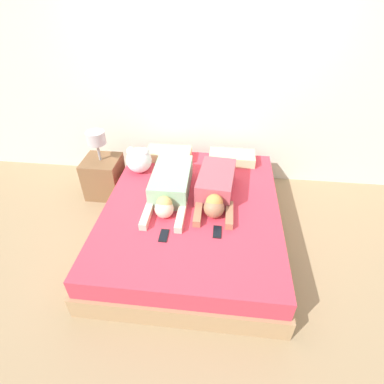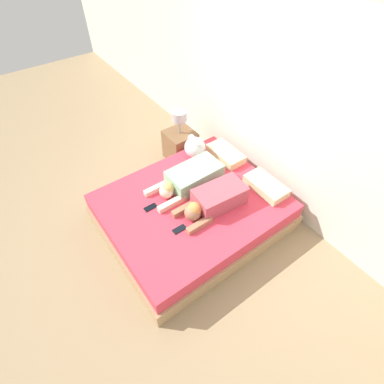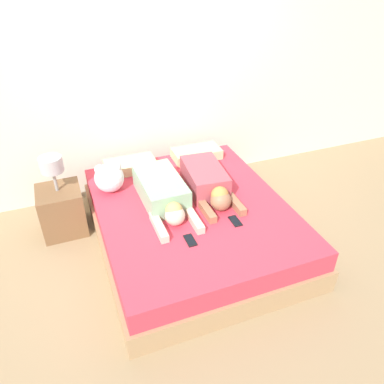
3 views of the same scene
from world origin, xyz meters
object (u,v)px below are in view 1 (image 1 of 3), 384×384
at_px(pillow_head_left, 169,154).
at_px(cell_phone_left, 164,235).
at_px(person_right, 216,187).
at_px(bed, 192,220).
at_px(person_left, 170,185).
at_px(plush_toy, 139,159).
at_px(nightstand, 104,174).
at_px(cell_phone_right, 217,232).
at_px(pillow_head_right, 232,157).

relative_size(pillow_head_left, cell_phone_left, 3.52).
bearing_deg(cell_phone_left, person_right, 55.70).
bearing_deg(cell_phone_left, bed, 67.18).
height_order(person_left, person_right, person_right).
bearing_deg(person_right, plush_toy, 156.53).
distance_m(person_right, nightstand, 1.50).
bearing_deg(cell_phone_right, person_right, 95.00).
xyz_separation_m(pillow_head_right, cell_phone_left, (-0.59, -1.34, -0.05)).
relative_size(person_left, cell_phone_left, 6.38).
distance_m(pillow_head_left, person_right, 0.95).
bearing_deg(nightstand, cell_phone_right, -34.70).
height_order(bed, pillow_head_right, pillow_head_right).
bearing_deg(pillow_head_right, cell_phone_right, -95.45).
bearing_deg(cell_phone_right, plush_toy, 135.91).
bearing_deg(pillow_head_left, person_left, -78.46).
bearing_deg(plush_toy, cell_phone_left, -65.00).
distance_m(pillow_head_left, cell_phone_right, 1.40).
height_order(plush_toy, nightstand, nightstand).
height_order(person_left, cell_phone_right, person_left).
height_order(pillow_head_left, nightstand, nightstand).
distance_m(cell_phone_right, nightstand, 1.76).
distance_m(person_left, plush_toy, 0.59).
relative_size(bed, pillow_head_left, 3.93).
xyz_separation_m(pillow_head_left, cell_phone_right, (0.66, -1.24, -0.05)).
bearing_deg(cell_phone_left, cell_phone_right, 11.88).
bearing_deg(bed, person_right, 33.51).
height_order(pillow_head_right, person_left, person_left).
bearing_deg(pillow_head_left, person_right, -49.49).
relative_size(bed, pillow_head_right, 3.93).
bearing_deg(plush_toy, nightstand, 170.02).
bearing_deg(cell_phone_right, cell_phone_left, -168.12).
bearing_deg(person_left, pillow_head_right, 49.27).
bearing_deg(person_left, nightstand, 152.34).
relative_size(cell_phone_left, cell_phone_right, 1.00).
bearing_deg(person_left, plush_toy, 137.02).
xyz_separation_m(cell_phone_left, plush_toy, (-0.47, 1.01, 0.15)).
xyz_separation_m(cell_phone_left, cell_phone_right, (0.47, 0.10, 0.00)).
distance_m(pillow_head_left, person_left, 0.75).
bearing_deg(plush_toy, bed, -38.76).
xyz_separation_m(person_right, cell_phone_right, (0.05, -0.52, -0.11)).
bearing_deg(cell_phone_left, person_left, 93.88).
relative_size(cell_phone_left, plush_toy, 0.51).
height_order(bed, pillow_head_left, pillow_head_left).
bearing_deg(pillow_head_right, cell_phone_left, -113.69).
xyz_separation_m(pillow_head_right, cell_phone_right, (-0.12, -1.24, -0.05)).
relative_size(bed, person_right, 2.41).
relative_size(pillow_head_left, person_left, 0.55).
xyz_separation_m(cell_phone_right, nightstand, (-1.44, 1.00, -0.15)).
xyz_separation_m(pillow_head_left, cell_phone_left, (0.19, -1.34, -0.05)).
xyz_separation_m(plush_toy, nightstand, (-0.50, 0.09, -0.30)).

